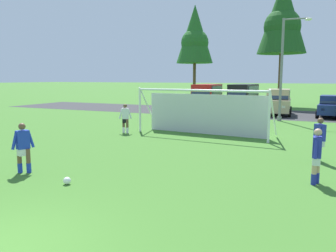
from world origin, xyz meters
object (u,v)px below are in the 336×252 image
Objects in this scene: soccer_ball at (67,181)px; parked_car_slot_left at (243,97)px; player_striker_near at (125,118)px; street_lamp at (284,69)px; player_defender_far at (319,140)px; player_winger_left at (23,148)px; parked_car_slot_center_left at (278,102)px; player_midfield_center at (317,156)px; soccer_goal at (204,111)px; parked_car_slot_center at (332,106)px; parked_car_slot_far_left at (207,97)px.

parked_car_slot_left reaches higher than soccer_ball.
street_lamp reaches higher than player_striker_near.
player_defender_far is at bearing -69.12° from parked_car_slot_left.
player_winger_left is 22.59m from parked_car_slot_center_left.
player_defender_far is (0.03, 2.96, 0.00)m from player_midfield_center.
player_midfield_center is at bearing -50.24° from soccer_goal.
parked_car_slot_left is at bearing 108.03° from player_midfield_center.
player_defender_far is 0.23× the size of street_lamp.
parked_car_slot_far_left is at bearing 179.97° from parked_car_slot_center.
soccer_ball is at bearing -137.38° from player_defender_far.
street_lamp reaches higher than parked_car_slot_center_left.
player_midfield_center is (10.01, -5.65, 0.00)m from player_striker_near.
player_winger_left is at bearing -146.91° from player_defender_far.
parked_car_slot_center is (10.65, 13.51, 0.05)m from player_striker_near.
street_lamp is at bearing 68.28° from soccer_goal.
player_winger_left is at bearing -87.29° from parked_car_slot_far_left.
player_striker_near is 0.34× the size of parked_car_slot_far_left.
player_midfield_center is 0.34× the size of parked_car_slot_far_left.
parked_car_slot_center_left reaches higher than player_defender_far.
parked_car_slot_center_left is 4.08m from parked_car_slot_center.
soccer_goal is at bearing 85.90° from soccer_ball.
player_midfield_center is 2.96m from player_defender_far.
parked_car_slot_far_left is at bearing 92.71° from player_winger_left.
parked_car_slot_center_left reaches higher than player_midfield_center.
soccer_goal reaches higher than parked_car_slot_far_left.
player_midfield_center is at bearing -90.49° from player_defender_far.
parked_car_slot_center is (6.47, 12.16, -0.42)m from soccer_goal.
parked_car_slot_center_left is at bearing 64.20° from player_striker_near.
street_lamp reaches higher than soccer_ball.
player_midfield_center is 21.49m from parked_car_slot_far_left.
parked_car_slot_center is at bearing 66.94° from player_winger_left.
player_striker_near is at bearing -128.19° from street_lamp.
parked_car_slot_center is at bearing -1.46° from parked_car_slot_center_left.
soccer_goal is 13.77m from parked_car_slot_center.
player_midfield_center is at bearing -63.15° from parked_car_slot_far_left.
parked_car_slot_far_left is at bearing 98.06° from soccer_ball.
parked_car_slot_left is at bearing 110.88° from player_defender_far.
soccer_goal reaches higher than parked_car_slot_left.
player_defender_far is 0.33× the size of parked_car_slot_left.
player_striker_near is (-3.46, 8.74, 0.71)m from soccer_ball.
player_striker_near is 1.00× the size of player_midfield_center.
player_defender_far is 1.00× the size of player_winger_left.
street_lamp is at bearing 102.40° from player_defender_far.
parked_car_slot_far_left is 6.28m from parked_car_slot_center_left.
street_lamp is at bearing -79.30° from parked_car_slot_center_left.
parked_car_slot_left is at bearing 157.45° from parked_car_slot_center_left.
player_winger_left is at bearing -106.31° from soccer_goal.
parked_car_slot_far_left is at bearing 149.69° from street_lamp.
parked_car_slot_far_left is 1.03× the size of parked_car_slot_center_left.
soccer_goal is 4.59× the size of player_striker_near.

